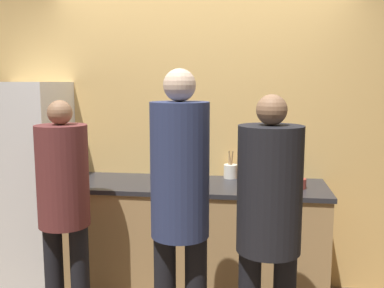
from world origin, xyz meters
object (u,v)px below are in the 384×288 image
fruit_bowl (264,174)px  utensil_crock (230,171)px  person_left (64,198)px  bottle_green (167,168)px  bottle_dark (270,175)px  refrigerator (29,186)px  cup_red (300,183)px  person_right (269,215)px  person_center (180,200)px

fruit_bowl → utensil_crock: size_ratio=1.48×
person_left → bottle_green: (0.54, 0.86, 0.05)m
bottle_dark → fruit_bowl: bearing=99.2°
person_left → utensil_crock: 1.40m
refrigerator → person_left: bearing=-46.9°
bottle_dark → bottle_green: size_ratio=1.38×
person_left → cup_red: 1.74m
person_right → fruit_bowl: 1.15m
person_left → person_right: 1.40m
fruit_bowl → bottle_dark: size_ratio=1.37×
bottle_green → cup_red: 1.12m
fruit_bowl → utensil_crock: 0.29m
person_right → bottle_green: person_right is taller
person_right → utensil_crock: size_ratio=7.26×
person_left → cup_red: bearing=20.2°
person_center → utensil_crock: bearing=79.4°
fruit_bowl → utensil_crock: bearing=168.1°
person_center → utensil_crock: 1.24m
person_center → bottle_dark: 1.07m
bottle_dark → bottle_green: bearing=162.0°
person_left → person_center: (0.86, -0.33, 0.11)m
person_center → cup_red: person_center is taller
refrigerator → cup_red: 2.24m
person_center → cup_red: (0.77, 0.93, -0.10)m
person_center → bottle_green: 1.24m
fruit_bowl → person_right: bearing=-90.3°
fruit_bowl → person_left: bearing=-148.9°
person_left → person_center: bearing=-21.2°
person_right → bottle_green: bearing=124.6°
person_left → utensil_crock: size_ratio=7.04×
person_center → refrigerator: bearing=146.1°
person_right → cup_red: 0.96m
person_center → bottle_green: (-0.31, 1.19, -0.06)m
fruit_bowl → bottle_dark: bottle_dark is taller
person_center → person_right: 0.51m
refrigerator → person_right: bearing=-26.4°
bottle_dark → cup_red: bottle_dark is taller
person_right → bottle_dark: (0.05, 0.91, 0.03)m
person_left → fruit_bowl: 1.60m
person_right → cup_red: (0.27, 0.92, -0.03)m
refrigerator → bottle_dark: 2.02m
person_right → bottle_dark: bearing=87.1°
person_left → bottle_dark: size_ratio=6.53×
person_center → cup_red: size_ratio=19.18×
utensil_crock → person_left: bearing=-140.9°
person_center → bottle_dark: person_center is taller
refrigerator → utensil_crock: refrigerator is taller
bottle_green → cup_red: bottle_green is taller
fruit_bowl → bottle_green: (-0.82, 0.04, 0.02)m
person_left → utensil_crock: bearing=39.1°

